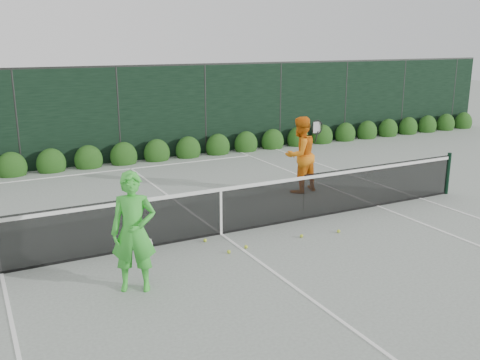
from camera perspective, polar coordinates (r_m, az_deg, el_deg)
ground at (r=10.92m, az=-2.03°, el=-5.80°), size 80.00×80.00×0.00m
tennis_net at (r=10.73m, az=-2.17°, el=-3.17°), size 12.90×0.10×1.07m
player_woman at (r=8.44m, az=-11.27°, el=-5.48°), size 0.82×0.70×1.91m
player_man at (r=13.75m, az=6.43°, el=2.70°), size 1.08×0.92×1.96m
court_lines at (r=10.92m, az=-2.03°, el=-5.78°), size 11.03×23.83×0.01m
windscreen_fence at (r=8.20m, az=6.09°, el=-1.77°), size 32.00×21.07×3.06m
hedge_row at (r=17.34m, az=-12.30°, el=2.45°), size 31.66×0.65×0.94m
tennis_balls at (r=10.49m, az=2.72°, el=-6.50°), size 2.70×0.86×0.07m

